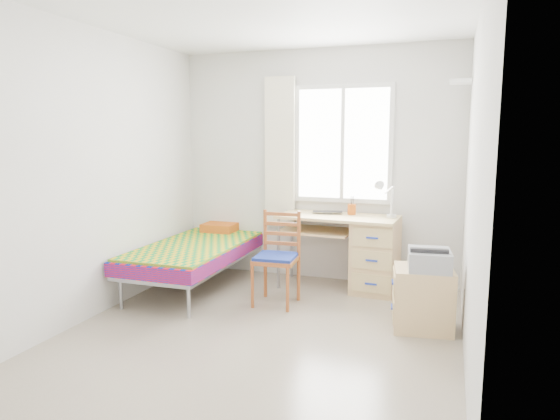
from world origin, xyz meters
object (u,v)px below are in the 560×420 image
Objects in this scene: bed at (201,249)px; printer at (429,259)px; chair at (278,252)px; desk at (369,251)px; cabinet at (422,298)px.

printer is (2.42, -0.52, 0.21)m from bed.
chair reaches higher than bed.
desk is 1.16m from printer.
bed is at bearing -162.98° from desk.
desk is at bearing 118.41° from printer.
cabinet is 0.36m from printer.
chair is 2.14× the size of printer.
printer is (1.43, -0.25, 0.10)m from chair.
desk is at bearing 115.27° from cabinet.
chair is (1.00, -0.27, 0.10)m from bed.
desk is 2.37× the size of cabinet.
chair is at bearing 163.88° from printer.
bed reaches higher than desk.
cabinet is (0.61, -0.93, -0.16)m from desk.
bed is at bearing 161.76° from printer.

